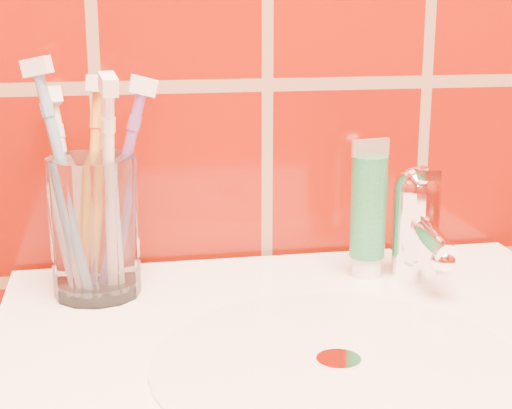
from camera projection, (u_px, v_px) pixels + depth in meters
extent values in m
cylinder|color=silver|center=(339.00, 363.00, 0.62)|extent=(0.30, 0.30, 0.00)
cylinder|color=white|center=(339.00, 361.00, 0.62)|extent=(0.04, 0.04, 0.00)
cylinder|color=white|center=(95.00, 227.00, 0.76)|extent=(0.10, 0.10, 0.14)
cylinder|color=white|center=(366.00, 266.00, 0.82)|extent=(0.03, 0.03, 0.02)
cylinder|color=#1A6D3B|center=(368.00, 207.00, 0.81)|extent=(0.04, 0.04, 0.11)
cube|color=beige|center=(371.00, 148.00, 0.79)|extent=(0.04, 0.00, 0.02)
cylinder|color=white|center=(415.00, 233.00, 0.81)|extent=(0.05, 0.05, 0.09)
sphere|color=white|center=(417.00, 188.00, 0.80)|extent=(0.05, 0.05, 0.05)
cylinder|color=white|center=(430.00, 237.00, 0.77)|extent=(0.02, 0.09, 0.03)
cube|color=white|center=(423.00, 174.00, 0.78)|extent=(0.02, 0.06, 0.01)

